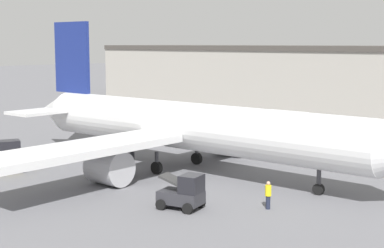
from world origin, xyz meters
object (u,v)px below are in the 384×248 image
Objects in this scene: baggage_tug at (115,163)px; belt_loader_truck at (184,193)px; pushback_tug at (9,157)px; ground_crew_worker at (268,194)px; airplane at (182,127)px.

baggage_tug reaches higher than belt_loader_truck.
baggage_tug is 8.24m from pushback_tug.
baggage_tug is (-12.74, -1.12, 0.09)m from ground_crew_worker.
pushback_tug is at bearing -137.14° from airplane.
belt_loader_truck reaches higher than ground_crew_worker.
pushback_tug is (-16.27, -2.19, 0.14)m from belt_loader_truck.
airplane reaches higher than pushback_tug.
pushback_tug is (-19.67, -5.58, 0.22)m from ground_crew_worker.
airplane is at bearing -54.33° from ground_crew_worker.
ground_crew_worker is 0.58× the size of belt_loader_truck.
baggage_tug is at bearing 149.28° from belt_loader_truck.
airplane is 21.94× the size of ground_crew_worker.
ground_crew_worker is 0.50× the size of pushback_tug.
airplane is 10.78m from belt_loader_truck.
baggage_tug is at bearing 54.19° from pushback_tug.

